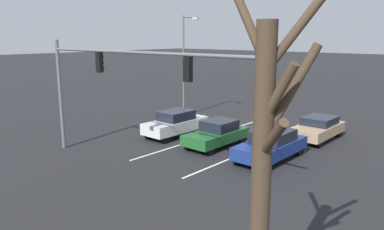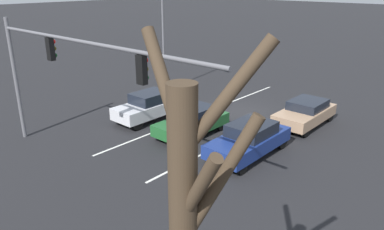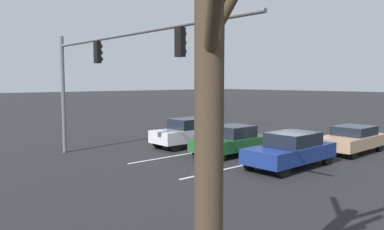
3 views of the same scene
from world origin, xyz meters
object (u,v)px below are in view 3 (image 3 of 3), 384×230
Objects in this scene: car_silver_rightlane_front at (189,132)px; traffic_signal_gantry at (102,64)px; street_lamp_right_shoulder at (206,72)px; bare_tree_near at (213,81)px; car_darkgreen_midlane_front at (231,141)px; car_navy_leftlane_front at (291,150)px; car_tan_leftlane_second at (352,139)px.

traffic_signal_gantry is at bearing 101.56° from car_silver_rightlane_front.
street_lamp_right_shoulder reaches higher than bare_tree_near.
car_darkgreen_midlane_front is 0.32× the size of traffic_signal_gantry.
bare_tree_near reaches higher than traffic_signal_gantry.
car_navy_leftlane_front is at bearing -133.70° from traffic_signal_gantry.
car_darkgreen_midlane_front is at bearing -109.27° from traffic_signal_gantry.
car_tan_leftlane_second is 11.23m from street_lamp_right_shoulder.
car_silver_rightlane_front is at bearing -1.43° from car_darkgreen_midlane_front.
car_tan_leftlane_second is at bearing -177.55° from street_lamp_right_shoulder.
car_tan_leftlane_second is 0.32× the size of traffic_signal_gantry.
traffic_signal_gantry is 1.68× the size of street_lamp_right_shoulder.
bare_tree_near is (-5.61, 10.37, 2.94)m from car_navy_leftlane_front.
car_tan_leftlane_second is at bearing -92.33° from car_navy_leftlane_front.
street_lamp_right_shoulder is at bearing -34.91° from car_darkgreen_midlane_front.
car_tan_leftlane_second is (-7.12, -5.13, -0.10)m from car_silver_rightlane_front.
traffic_signal_gantry is at bearing 70.73° from car_darkgreen_midlane_front.
car_darkgreen_midlane_front is 0.99× the size of car_tan_leftlane_second.
bare_tree_near is (-15.99, 15.21, -0.70)m from street_lamp_right_shoulder.
car_darkgreen_midlane_front reaches higher than car_tan_leftlane_second.
car_navy_leftlane_front reaches higher than car_darkgreen_midlane_front.
bare_tree_near is (-9.17, 10.46, 2.98)m from car_darkgreen_midlane_front.
street_lamp_right_shoulder reaches higher than car_navy_leftlane_front.
car_navy_leftlane_front is 6.91m from car_silver_rightlane_front.
street_lamp_right_shoulder is at bearing -53.40° from car_silver_rightlane_front.
car_silver_rightlane_front is at bearing 35.76° from car_tan_leftlane_second.
car_tan_leftlane_second is 0.54× the size of street_lamp_right_shoulder.
traffic_signal_gantry reaches higher than car_darkgreen_midlane_front.
traffic_signal_gantry is (5.88, 11.22, 3.77)m from car_tan_leftlane_second.
car_navy_leftlane_front is 3.56m from car_darkgreen_midlane_front.
traffic_signal_gantry is 1.83× the size of bare_tree_near.
bare_tree_near is (-12.52, 10.54, 2.89)m from car_silver_rightlane_front.
car_tan_leftlane_second is 13.22m from traffic_signal_gantry.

